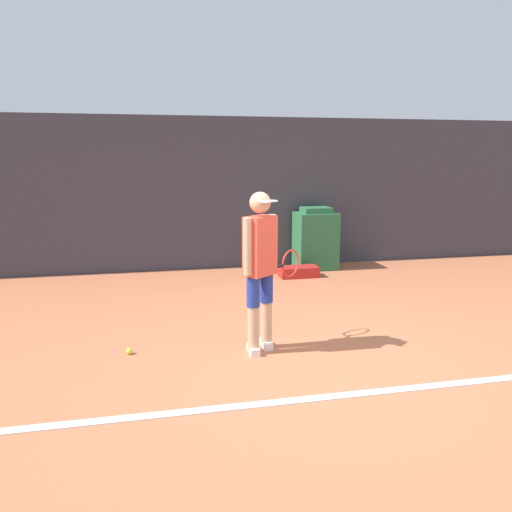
{
  "coord_description": "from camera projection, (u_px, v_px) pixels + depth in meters",
  "views": [
    {
      "loc": [
        -1.67,
        -4.42,
        2.06
      ],
      "look_at": [
        -0.56,
        0.75,
        1.0
      ],
      "focal_mm": 35.0,
      "sensor_mm": 36.0,
      "label": 1
    }
  ],
  "objects": [
    {
      "name": "back_wall",
      "position": [
        240.0,
        194.0,
        9.25
      ],
      "size": [
        24.0,
        0.1,
        2.77
      ],
      "color": "#383842",
      "rests_on": "ground_plane"
    },
    {
      "name": "ground_plane",
      "position": [
        326.0,
        366.0,
        4.99
      ],
      "size": [
        24.0,
        24.0,
        0.0
      ],
      "primitive_type": "plane",
      "color": "#B76642"
    },
    {
      "name": "covered_chair",
      "position": [
        315.0,
        239.0,
        9.3
      ],
      "size": [
        0.74,
        0.62,
        1.14
      ],
      "color": "#28663D",
      "rests_on": "ground_plane"
    },
    {
      "name": "court_baseline",
      "position": [
        351.0,
        395.0,
        4.38
      ],
      "size": [
        21.6,
        0.1,
        0.01
      ],
      "color": "white",
      "rests_on": "ground_plane"
    },
    {
      "name": "equipment_bag",
      "position": [
        298.0,
        272.0,
        8.69
      ],
      "size": [
        0.67,
        0.34,
        0.18
      ],
      "color": "#B2231E",
      "rests_on": "ground_plane"
    },
    {
      "name": "tennis_player",
      "position": [
        261.0,
        264.0,
        5.22
      ],
      "size": [
        0.76,
        0.62,
        1.71
      ],
      "rotation": [
        0.0,
        0.0,
        0.66
      ],
      "color": "tan",
      "rests_on": "ground_plane"
    },
    {
      "name": "tennis_ball",
      "position": [
        129.0,
        351.0,
        5.29
      ],
      "size": [
        0.07,
        0.07,
        0.07
      ],
      "color": "#D1E533",
      "rests_on": "ground_plane"
    }
  ]
}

